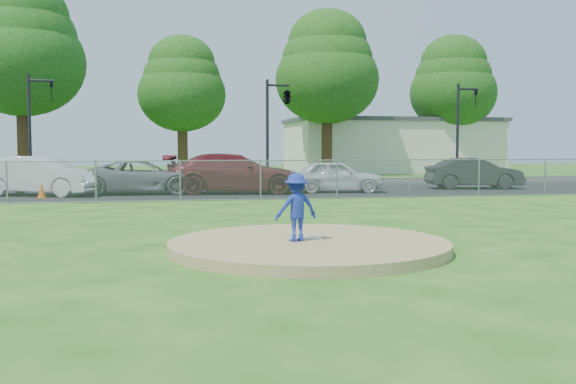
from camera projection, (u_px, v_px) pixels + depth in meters
The scene contains 21 objects.
ground at pixel (241, 205), 22.15m from camera, with size 120.00×120.00×0.00m, color #225713.
pitchers_mound at pixel (309, 246), 12.37m from camera, with size 5.40×5.40×0.20m, color #9B8255.
pitching_rubber at pixel (307, 238), 12.56m from camera, with size 0.60×0.15×0.04m, color white.
chain_link_fence at pixel (234, 180), 24.05m from camera, with size 40.00×0.06×1.50m, color gray.
parking_lot at pixel (222, 192), 28.50m from camera, with size 50.00×8.00×0.01m, color black.
street at pixel (209, 183), 35.82m from camera, with size 60.00×7.00×0.01m, color #232326.
commercial_building at pixel (390, 145), 52.58m from camera, with size 16.40×9.40×4.30m.
tree_left at pixel (21, 47), 39.87m from camera, with size 7.84×7.84×12.53m.
tree_center at pixel (182, 83), 44.94m from camera, with size 6.16×6.16×9.84m.
tree_right at pixel (327, 66), 44.92m from camera, with size 7.28×7.28×11.63m.
tree_far_right at pixel (453, 82), 50.11m from camera, with size 6.72×6.72×10.74m.
traffic_signal_left at pixel (34, 120), 31.87m from camera, with size 1.28×0.20×5.60m.
traffic_signal_center at pixel (285, 98), 34.35m from camera, with size 1.42×2.48×5.60m.
traffic_signal_right at pixel (462, 123), 36.51m from camera, with size 1.28×0.20×5.60m.
pitcher at pixel (296, 207), 12.23m from camera, with size 0.84×0.48×1.30m, color navy.
traffic_cone at pixel (42, 190), 24.99m from camera, with size 0.31×0.31×0.60m, color #E3600B.
parked_car_white at pixel (41, 176), 26.26m from camera, with size 1.71×4.92×1.62m, color silver.
parked_car_gray at pixel (143, 177), 27.26m from camera, with size 2.37×5.14×1.43m, color slate.
parked_car_darkred at pixel (234, 173), 27.57m from camera, with size 2.41×5.92×1.72m, color maroon.
parked_car_pearl at pixel (336, 176), 28.27m from camera, with size 1.69×4.20×1.43m, color silver.
parked_car_charcoal at pixel (474, 173), 30.76m from camera, with size 1.56×4.49×1.48m, color black.
Camera 1 is at (-2.88, -11.93, 1.99)m, focal length 40.00 mm.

